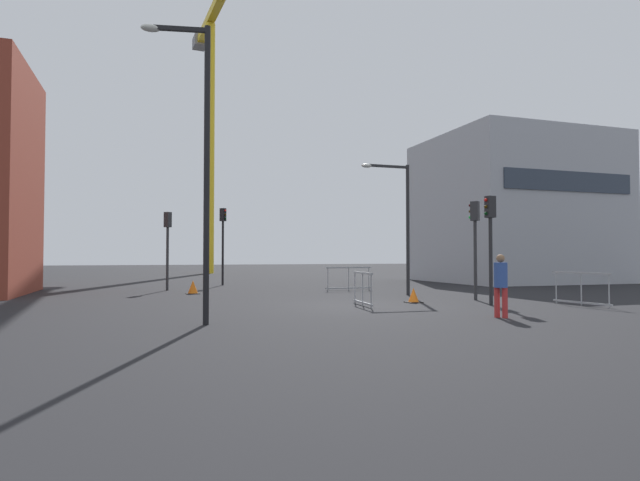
# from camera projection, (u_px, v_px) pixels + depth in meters

# --- Properties ---
(ground) EXTENTS (160.00, 160.00, 0.00)m
(ground) POSITION_uv_depth(u_px,v_px,m) (360.00, 306.00, 16.71)
(ground) COLOR black
(office_block) EXTENTS (10.19, 9.18, 8.92)m
(office_block) POSITION_uv_depth(u_px,v_px,m) (514.00, 210.00, 32.73)
(office_block) COLOR #A8AAB2
(office_block) RESTS_ON ground
(construction_crane) EXTENTS (2.46, 18.22, 23.97)m
(construction_crane) POSITION_uv_depth(u_px,v_px,m) (211.00, 99.00, 47.38)
(construction_crane) COLOR yellow
(construction_crane) RESTS_ON ground
(streetlamp_tall) EXTENTS (1.57, 0.43, 7.01)m
(streetlamp_tall) POSITION_uv_depth(u_px,v_px,m) (199.00, 148.00, 12.14)
(streetlamp_tall) COLOR black
(streetlamp_tall) RESTS_ON ground
(streetlamp_short) EXTENTS (2.10, 0.24, 5.32)m
(streetlamp_short) POSITION_uv_depth(u_px,v_px,m) (400.00, 214.00, 21.17)
(streetlamp_short) COLOR #232326
(streetlamp_short) RESTS_ON ground
(traffic_light_island) EXTENTS (0.38, 0.25, 3.53)m
(traffic_light_island) POSITION_uv_depth(u_px,v_px,m) (490.00, 231.00, 16.80)
(traffic_light_island) COLOR #232326
(traffic_light_island) RESTS_ON ground
(traffic_light_crosswalk) EXTENTS (0.36, 0.38, 3.57)m
(traffic_light_crosswalk) POSITION_uv_depth(u_px,v_px,m) (475.00, 233.00, 18.82)
(traffic_light_crosswalk) COLOR #2D2D30
(traffic_light_crosswalk) RESTS_ON ground
(traffic_light_far) EXTENTS (0.37, 0.37, 3.62)m
(traffic_light_far) POSITION_uv_depth(u_px,v_px,m) (167.00, 237.00, 24.05)
(traffic_light_far) COLOR #2D2D30
(traffic_light_far) RESTS_ON ground
(traffic_light_near) EXTENTS (0.36, 0.37, 4.19)m
(traffic_light_near) POSITION_uv_depth(u_px,v_px,m) (223.00, 234.00, 28.29)
(traffic_light_near) COLOR black
(traffic_light_near) RESTS_ON ground
(pedestrian_walking) EXTENTS (0.34, 0.34, 1.64)m
(pedestrian_walking) POSITION_uv_depth(u_px,v_px,m) (501.00, 281.00, 13.44)
(pedestrian_walking) COLOR red
(pedestrian_walking) RESTS_ON ground
(safety_barrier_right_run) EXTENTS (2.27, 0.06, 1.08)m
(safety_barrier_right_run) POSITION_uv_depth(u_px,v_px,m) (349.00, 278.00, 24.21)
(safety_barrier_right_run) COLOR gray
(safety_barrier_right_run) RESTS_ON ground
(safety_barrier_mid_span) EXTENTS (0.36, 2.09, 1.08)m
(safety_barrier_mid_span) POSITION_uv_depth(u_px,v_px,m) (581.00, 288.00, 16.66)
(safety_barrier_mid_span) COLOR #9EA0A5
(safety_barrier_mid_span) RESTS_ON ground
(safety_barrier_left_run) EXTENTS (0.23, 1.87, 1.08)m
(safety_barrier_left_run) POSITION_uv_depth(u_px,v_px,m) (363.00, 288.00, 16.63)
(safety_barrier_left_run) COLOR gray
(safety_barrier_left_run) RESTS_ON ground
(traffic_cone_striped) EXTENTS (0.57, 0.57, 0.57)m
(traffic_cone_striped) POSITION_uv_depth(u_px,v_px,m) (193.00, 288.00, 21.82)
(traffic_cone_striped) COLOR black
(traffic_cone_striped) RESTS_ON ground
(traffic_cone_by_barrier) EXTENTS (0.50, 0.50, 0.51)m
(traffic_cone_by_barrier) POSITION_uv_depth(u_px,v_px,m) (414.00, 296.00, 17.73)
(traffic_cone_by_barrier) COLOR black
(traffic_cone_by_barrier) RESTS_ON ground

